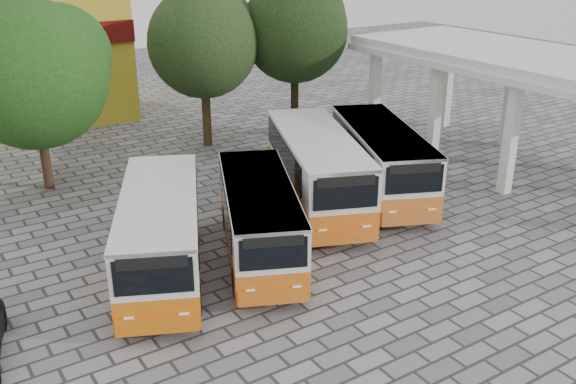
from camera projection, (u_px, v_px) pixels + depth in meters
ground at (393, 256)px, 21.96m from camera, size 90.00×90.00×0.00m
terminal_shelter at (518, 62)px, 28.51m from camera, size 6.80×15.80×5.40m
bus_far_left at (161, 230)px, 20.16m from camera, size 5.33×8.27×2.78m
bus_centre_left at (259, 216)px, 21.37m from camera, size 4.96×7.79×2.61m
bus_centre_right at (317, 167)px, 25.20m from camera, size 5.45×8.92×3.00m
bus_far_right at (381, 157)px, 26.54m from camera, size 5.40×8.53×2.87m
tree_left at (34, 69)px, 25.95m from camera, size 6.42×6.11×7.99m
tree_middle at (204, 39)px, 31.50m from camera, size 5.74×5.47×7.98m
tree_right at (296, 26)px, 32.88m from camera, size 5.74×5.47×8.38m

